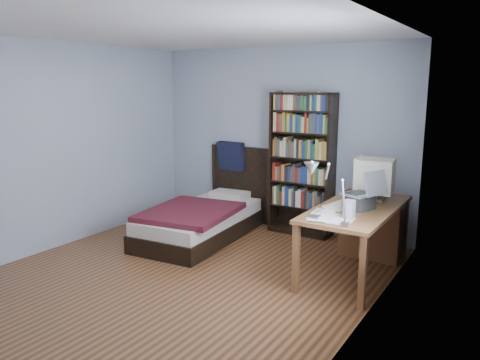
{
  "coord_description": "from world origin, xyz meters",
  "views": [
    {
      "loc": [
        2.98,
        -3.67,
        1.97
      ],
      "look_at": [
        0.26,
        0.66,
        0.94
      ],
      "focal_mm": 35.0,
      "sensor_mm": 36.0,
      "label": 1
    }
  ],
  "objects_px": {
    "desk": "(369,225)",
    "crt_monitor": "(374,176)",
    "laptop": "(361,199)",
    "bookshelf": "(302,164)",
    "desk_lamp": "(317,176)",
    "bed": "(204,217)",
    "keyboard": "(343,205)",
    "soda_can": "(355,195)",
    "speaker": "(349,209)"
  },
  "relations": [
    {
      "from": "bookshelf",
      "to": "soda_can",
      "type": "bearing_deg",
      "value": -36.93
    },
    {
      "from": "laptop",
      "to": "desk_lamp",
      "type": "relative_size",
      "value": 0.66
    },
    {
      "from": "crt_monitor",
      "to": "bookshelf",
      "type": "height_order",
      "value": "bookshelf"
    },
    {
      "from": "desk",
      "to": "soda_can",
      "type": "relative_size",
      "value": 12.57
    },
    {
      "from": "speaker",
      "to": "bed",
      "type": "xyz_separation_m",
      "value": [
        -2.18,
        0.63,
        -0.56
      ]
    },
    {
      "from": "crt_monitor",
      "to": "laptop",
      "type": "xyz_separation_m",
      "value": [
        0.03,
        -0.49,
        -0.15
      ]
    },
    {
      "from": "desk_lamp",
      "to": "keyboard",
      "type": "distance_m",
      "value": 1.17
    },
    {
      "from": "crt_monitor",
      "to": "soda_can",
      "type": "relative_size",
      "value": 3.54
    },
    {
      "from": "crt_monitor",
      "to": "speaker",
      "type": "height_order",
      "value": "crt_monitor"
    },
    {
      "from": "crt_monitor",
      "to": "desk_lamp",
      "type": "bearing_deg",
      "value": -91.2
    },
    {
      "from": "speaker",
      "to": "bookshelf",
      "type": "xyz_separation_m",
      "value": [
        -1.15,
        1.43,
        0.13
      ]
    },
    {
      "from": "desk",
      "to": "desk_lamp",
      "type": "relative_size",
      "value": 2.59
    },
    {
      "from": "desk",
      "to": "crt_monitor",
      "type": "height_order",
      "value": "crt_monitor"
    },
    {
      "from": "crt_monitor",
      "to": "bookshelf",
      "type": "bearing_deg",
      "value": 153.51
    },
    {
      "from": "keyboard",
      "to": "desk",
      "type": "bearing_deg",
      "value": 86.7
    },
    {
      "from": "laptop",
      "to": "bookshelf",
      "type": "height_order",
      "value": "bookshelf"
    },
    {
      "from": "speaker",
      "to": "soda_can",
      "type": "bearing_deg",
      "value": 109.06
    },
    {
      "from": "keyboard",
      "to": "bookshelf",
      "type": "xyz_separation_m",
      "value": [
        -0.94,
        1.01,
        0.2
      ]
    },
    {
      "from": "desk_lamp",
      "to": "bed",
      "type": "xyz_separation_m",
      "value": [
        -2.11,
        1.27,
        -0.98
      ]
    },
    {
      "from": "desk",
      "to": "bookshelf",
      "type": "bearing_deg",
      "value": 155.05
    },
    {
      "from": "desk_lamp",
      "to": "speaker",
      "type": "distance_m",
      "value": 0.77
    },
    {
      "from": "desk",
      "to": "soda_can",
      "type": "bearing_deg",
      "value": -115.54
    },
    {
      "from": "speaker",
      "to": "desk_lamp",
      "type": "bearing_deg",
      "value": -91.38
    },
    {
      "from": "desk",
      "to": "bookshelf",
      "type": "distance_m",
      "value": 1.3
    },
    {
      "from": "crt_monitor",
      "to": "keyboard",
      "type": "distance_m",
      "value": 0.55
    },
    {
      "from": "keyboard",
      "to": "crt_monitor",
      "type": "bearing_deg",
      "value": 81.06
    },
    {
      "from": "desk",
      "to": "crt_monitor",
      "type": "relative_size",
      "value": 3.55
    },
    {
      "from": "desk",
      "to": "crt_monitor",
      "type": "bearing_deg",
      "value": -56.33
    },
    {
      "from": "keyboard",
      "to": "soda_can",
      "type": "xyz_separation_m",
      "value": [
        0.03,
        0.29,
        0.05
      ]
    },
    {
      "from": "soda_can",
      "to": "crt_monitor",
      "type": "bearing_deg",
      "value": 50.34
    },
    {
      "from": "soda_can",
      "to": "keyboard",
      "type": "bearing_deg",
      "value": -95.56
    },
    {
      "from": "keyboard",
      "to": "bed",
      "type": "distance_m",
      "value": 2.04
    },
    {
      "from": "crt_monitor",
      "to": "keyboard",
      "type": "relative_size",
      "value": 1.01
    },
    {
      "from": "desk",
      "to": "speaker",
      "type": "bearing_deg",
      "value": -85.6
    },
    {
      "from": "desk_lamp",
      "to": "bed",
      "type": "distance_m",
      "value": 2.65
    },
    {
      "from": "desk_lamp",
      "to": "keyboard",
      "type": "height_order",
      "value": "desk_lamp"
    },
    {
      "from": "speaker",
      "to": "bookshelf",
      "type": "relative_size",
      "value": 0.1
    },
    {
      "from": "crt_monitor",
      "to": "desk_lamp",
      "type": "relative_size",
      "value": 0.73
    },
    {
      "from": "soda_can",
      "to": "bookshelf",
      "type": "distance_m",
      "value": 1.22
    },
    {
      "from": "desk_lamp",
      "to": "keyboard",
      "type": "xyz_separation_m",
      "value": [
        -0.14,
        1.06,
        -0.5
      ]
    },
    {
      "from": "desk_lamp",
      "to": "speaker",
      "type": "height_order",
      "value": "desk_lamp"
    },
    {
      "from": "crt_monitor",
      "to": "bed",
      "type": "relative_size",
      "value": 0.23
    },
    {
      "from": "laptop",
      "to": "bed",
      "type": "height_order",
      "value": "bed"
    },
    {
      "from": "speaker",
      "to": "laptop",
      "type": "bearing_deg",
      "value": 96.13
    },
    {
      "from": "bookshelf",
      "to": "bed",
      "type": "distance_m",
      "value": 1.47
    },
    {
      "from": "desk_lamp",
      "to": "bed",
      "type": "height_order",
      "value": "desk_lamp"
    },
    {
      "from": "desk",
      "to": "bed",
      "type": "relative_size",
      "value": 0.8
    },
    {
      "from": "bookshelf",
      "to": "speaker",
      "type": "bearing_deg",
      "value": -51.2
    },
    {
      "from": "desk",
      "to": "laptop",
      "type": "relative_size",
      "value": 3.92
    },
    {
      "from": "keyboard",
      "to": "laptop",
      "type": "bearing_deg",
      "value": 2.15
    }
  ]
}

